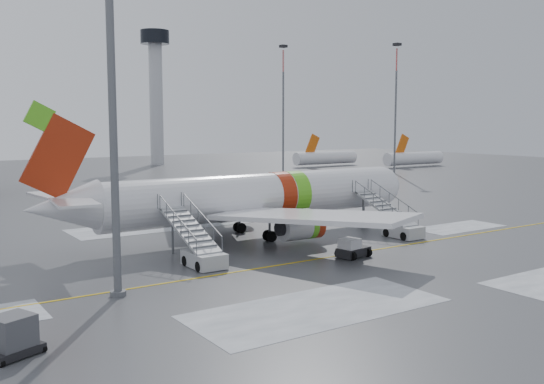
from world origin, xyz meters
TOP-DOWN VIEW (x-y plane):
  - ground at (0.00, 0.00)m, footprint 260.00×260.00m
  - airliner at (1.35, 8.67)m, footprint 35.03×32.97m
  - airstair_fwd at (12.09, 2.14)m, footprint 2.05×7.70m
  - airstair_aft at (-6.76, 2.14)m, footprint 2.05×7.70m
  - pushback_tug at (3.44, -1.98)m, footprint 2.70×2.21m
  - uld_container at (-20.61, -8.06)m, footprint 2.55×2.23m
  - light_mast_near at (-13.94, -2.00)m, footprint 1.20×1.20m
  - control_tower at (30.00, 95.00)m, footprint 6.40×6.40m
  - light_mast_far_ne at (42.00, 62.00)m, footprint 1.20×1.20m
  - light_mast_far_e at (58.00, 48.00)m, footprint 1.20×1.20m
  - distant_aircraft at (62.50, 64.00)m, footprint 35.00×18.00m

SIDE VIEW (x-z plane):
  - ground at x=0.00m, z-range 0.00..0.00m
  - distant_aircraft at x=62.50m, z-range -4.00..4.00m
  - pushback_tug at x=3.44m, z-range -0.08..1.34m
  - uld_container at x=-20.61m, z-range -0.06..1.68m
  - airstair_fwd at x=12.09m, z-range -0.68..2.81m
  - airstair_aft at x=-6.76m, z-range -0.68..2.81m
  - airliner at x=1.35m, z-range -2.17..9.01m
  - light_mast_near at x=-13.94m, z-range 0.44..25.99m
  - light_mast_far_ne at x=42.00m, z-range 1.71..25.96m
  - light_mast_far_e at x=58.00m, z-range 1.71..25.96m
  - control_tower at x=30.00m, z-range 3.75..33.75m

